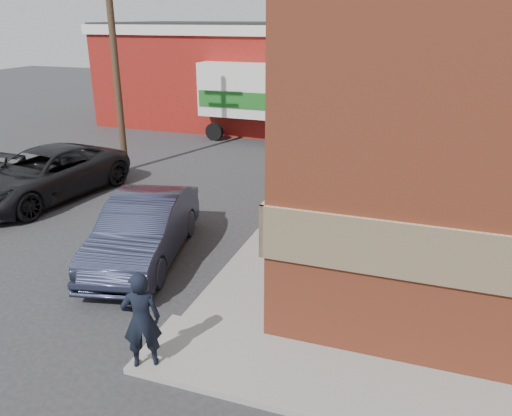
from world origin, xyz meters
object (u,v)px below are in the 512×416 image
Objects in this scene: suv_a at (44,174)px; warehouse at (251,74)px; box_truck at (276,97)px; man at (141,320)px; utility_pole at (114,49)px; sedan at (144,229)px.

warehouse is at bearing 89.65° from suv_a.
man is at bearing -78.89° from box_truck.
man is at bearing -32.18° from suv_a.
utility_pole reaches higher than box_truck.
warehouse is at bearing -105.42° from man.
box_truck is at bearing 80.15° from sedan.
sedan is at bearing -89.56° from man.
box_truck is at bearing -110.59° from man.
warehouse is 4.90m from box_truck.
man is 0.24× the size of box_truck.
utility_pole is 1.79× the size of sedan.
sedan is (3.50, -17.72, -1.99)m from warehouse.
sedan is (5.00, -6.72, -3.92)m from utility_pole.
warehouse is at bearing 82.23° from utility_pole.
utility_pole is 1.47× the size of suv_a.
warehouse reaches higher than box_truck.
utility_pole is at bearing -97.77° from warehouse.
suv_a is (-2.18, -14.81, -1.96)m from warehouse.
man reaches higher than suv_a.
suv_a is (-7.98, 6.74, -0.18)m from man.
warehouse reaches higher than man.
warehouse is 11.27m from utility_pole.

